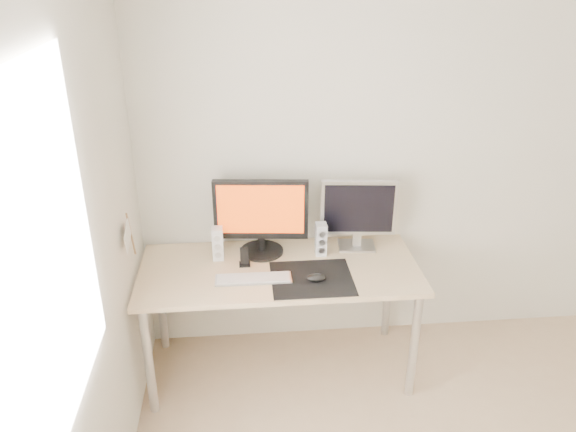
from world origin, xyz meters
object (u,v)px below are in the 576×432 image
speaker_right (321,239)px  phone_dock (245,260)px  keyboard (253,279)px  speaker_left (218,244)px  mouse (316,278)px  desk (280,279)px  main_monitor (261,214)px  second_monitor (358,211)px

speaker_right → phone_dock: (-0.45, -0.09, -0.07)m
speaker_right → keyboard: 0.49m
speaker_right → phone_dock: size_ratio=1.77×
speaker_left → speaker_right: (0.61, -0.00, 0.00)m
speaker_right → mouse: bearing=-102.7°
desk → phone_dock: (-0.20, 0.04, 0.11)m
speaker_right → phone_dock: 0.47m
mouse → desk: size_ratio=0.07×
mouse → speaker_left: bearing=150.6°
main_monitor → keyboard: main_monitor is taller
keyboard → phone_dock: phone_dock is taller
desk → phone_dock: size_ratio=14.16×
speaker_right → desk: bearing=-152.4°
mouse → phone_dock: size_ratio=0.95×
mouse → speaker_right: speaker_right is taller
speaker_left → speaker_right: same height
main_monitor → second_monitor: size_ratio=1.22×
keyboard → speaker_left: bearing=127.3°
second_monitor → keyboard: size_ratio=1.07×
mouse → main_monitor: size_ratio=0.19×
speaker_left → speaker_right: 0.61m
desk → second_monitor: bearing=22.7°
mouse → desk: bearing=138.4°
mouse → phone_dock: phone_dock is taller
phone_dock → speaker_left: bearing=148.4°
speaker_left → desk: bearing=-21.2°
speaker_left → second_monitor: bearing=4.7°
second_monitor → mouse: bearing=-128.9°
speaker_right → main_monitor: bearing=172.2°
keyboard → second_monitor: bearing=26.9°
speaker_right → keyboard: bearing=-148.1°
speaker_left → mouse: bearing=-29.4°
main_monitor → mouse: bearing=-51.2°
desk → speaker_right: bearing=27.6°
desk → main_monitor: main_monitor is taller
main_monitor → speaker_left: (-0.26, -0.05, -0.15)m
mouse → second_monitor: (0.30, 0.37, 0.22)m
speaker_right → phone_dock: speaker_right is taller
keyboard → phone_dock: size_ratio=3.72×
mouse → second_monitor: bearing=51.1°
desk → speaker_right: size_ratio=7.99×
mouse → speaker_left: 0.62m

